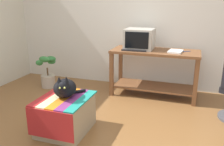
# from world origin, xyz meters

# --- Properties ---
(ground_plane) EXTENTS (14.00, 14.00, 0.00)m
(ground_plane) POSITION_xyz_m (0.00, 0.00, 0.00)
(ground_plane) COLOR brown
(back_wall) EXTENTS (8.00, 0.10, 2.60)m
(back_wall) POSITION_xyz_m (0.00, 2.05, 1.30)
(back_wall) COLOR silver
(back_wall) RESTS_ON ground_plane
(desk) EXTENTS (1.41, 0.61, 0.77)m
(desk) POSITION_xyz_m (0.43, 1.60, 0.52)
(desk) COLOR brown
(desk) RESTS_ON ground_plane
(tv_monitor) EXTENTS (0.46, 0.42, 0.33)m
(tv_monitor) POSITION_xyz_m (0.16, 1.64, 0.93)
(tv_monitor) COLOR #BCB7A8
(tv_monitor) RESTS_ON desk
(keyboard) EXTENTS (0.40, 0.16, 0.02)m
(keyboard) POSITION_xyz_m (0.12, 1.47, 0.78)
(keyboard) COLOR black
(keyboard) RESTS_ON desk
(book) EXTENTS (0.24, 0.29, 0.03)m
(book) POSITION_xyz_m (0.75, 1.55, 0.78)
(book) COLOR white
(book) RESTS_ON desk
(ottoman_with_blanket) EXTENTS (0.57, 0.68, 0.43)m
(ottoman_with_blanket) POSITION_xyz_m (-0.40, 0.06, 0.22)
(ottoman_with_blanket) COLOR tan
(ottoman_with_blanket) RESTS_ON ground_plane
(cat) EXTENTS (0.37, 0.43, 0.29)m
(cat) POSITION_xyz_m (-0.39, 0.09, 0.55)
(cat) COLOR black
(cat) RESTS_ON ottoman_with_blanket
(potted_plant) EXTENTS (0.41, 0.34, 0.61)m
(potted_plant) POSITION_xyz_m (-1.47, 1.36, 0.26)
(potted_plant) COLOR #B7A893
(potted_plant) RESTS_ON ground_plane
(pen) EXTENTS (0.12, 0.08, 0.01)m
(pen) POSITION_xyz_m (0.92, 1.66, 0.77)
(pen) COLOR #2351B2
(pen) RESTS_ON desk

